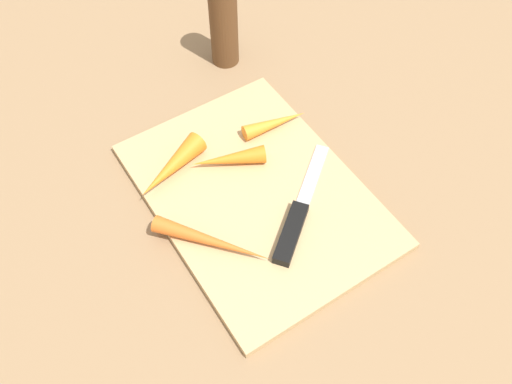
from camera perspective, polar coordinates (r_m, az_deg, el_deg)
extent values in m
plane|color=#8C6D4C|center=(0.74, 0.00, -0.53)|extent=(1.40, 1.40, 0.00)
cube|color=tan|center=(0.73, 0.00, -0.27)|extent=(0.36, 0.26, 0.01)
cube|color=#B7B7BC|center=(0.75, 5.96, 1.73)|extent=(0.08, 0.10, 0.00)
cube|color=black|center=(0.69, 3.78, -4.30)|extent=(0.07, 0.08, 0.01)
cone|color=orange|center=(0.68, -4.71, -5.15)|extent=(0.14, 0.11, 0.02)
cone|color=orange|center=(0.75, -2.90, 3.47)|extent=(0.06, 0.10, 0.03)
cone|color=orange|center=(0.79, 2.01, 7.26)|extent=(0.04, 0.10, 0.02)
cone|color=orange|center=(0.74, -8.91, 2.58)|extent=(0.07, 0.12, 0.03)
cylinder|color=brown|center=(0.88, -3.42, 17.19)|extent=(0.04, 0.04, 0.14)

